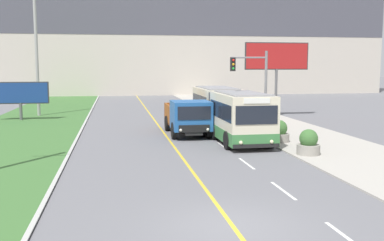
{
  "coord_description": "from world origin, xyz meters",
  "views": [
    {
      "loc": [
        -3.21,
        -11.89,
        4.51
      ],
      "look_at": [
        1.1,
        13.15,
        1.4
      ],
      "focal_mm": 42.0,
      "sensor_mm": 36.0,
      "label": 1
    }
  ],
  "objects_px": {
    "billboard_large": "(277,59)",
    "planter_round_far": "(243,117)",
    "traffic_light_mast": "(255,83)",
    "planter_round_second": "(279,132)",
    "utility_pole_far": "(36,50)",
    "planter_round_near": "(308,143)",
    "planter_round_third": "(260,124)",
    "billboard_small": "(20,94)",
    "dump_truck": "(189,118)",
    "city_bus": "(228,112)"
  },
  "relations": [
    {
      "from": "city_bus",
      "to": "planter_round_near",
      "type": "distance_m",
      "value": 7.55
    },
    {
      "from": "planter_round_second",
      "to": "dump_truck",
      "type": "bearing_deg",
      "value": 143.72
    },
    {
      "from": "billboard_large",
      "to": "planter_round_far",
      "type": "height_order",
      "value": "billboard_large"
    },
    {
      "from": "planter_round_near",
      "to": "dump_truck",
      "type": "bearing_deg",
      "value": 123.44
    },
    {
      "from": "utility_pole_far",
      "to": "planter_round_far",
      "type": "distance_m",
      "value": 19.65
    },
    {
      "from": "planter_round_near",
      "to": "planter_round_second",
      "type": "bearing_deg",
      "value": 91.28
    },
    {
      "from": "dump_truck",
      "to": "planter_round_far",
      "type": "relative_size",
      "value": 4.85
    },
    {
      "from": "planter_round_second",
      "to": "planter_round_near",
      "type": "bearing_deg",
      "value": -88.72
    },
    {
      "from": "planter_round_far",
      "to": "billboard_large",
      "type": "bearing_deg",
      "value": 49.74
    },
    {
      "from": "billboard_large",
      "to": "traffic_light_mast",
      "type": "bearing_deg",
      "value": -115.78
    },
    {
      "from": "billboard_small",
      "to": "utility_pole_far",
      "type": "bearing_deg",
      "value": 74.2
    },
    {
      "from": "planter_round_second",
      "to": "city_bus",
      "type": "bearing_deg",
      "value": 124.8
    },
    {
      "from": "billboard_large",
      "to": "planter_round_third",
      "type": "height_order",
      "value": "billboard_large"
    },
    {
      "from": "traffic_light_mast",
      "to": "planter_round_far",
      "type": "relative_size",
      "value": 4.13
    },
    {
      "from": "utility_pole_far",
      "to": "billboard_small",
      "type": "distance_m",
      "value": 4.99
    },
    {
      "from": "planter_round_second",
      "to": "planter_round_third",
      "type": "relative_size",
      "value": 0.98
    },
    {
      "from": "planter_round_far",
      "to": "planter_round_near",
      "type": "bearing_deg",
      "value": -89.98
    },
    {
      "from": "city_bus",
      "to": "planter_round_far",
      "type": "relative_size",
      "value": 9.26
    },
    {
      "from": "traffic_light_mast",
      "to": "dump_truck",
      "type": "bearing_deg",
      "value": 146.66
    },
    {
      "from": "planter_round_second",
      "to": "utility_pole_far",
      "type": "bearing_deg",
      "value": 133.09
    },
    {
      "from": "billboard_large",
      "to": "planter_round_near",
      "type": "relative_size",
      "value": 5.11
    },
    {
      "from": "dump_truck",
      "to": "billboard_small",
      "type": "xyz_separation_m",
      "value": [
        -12.35,
        10.6,
        1.02
      ]
    },
    {
      "from": "utility_pole_far",
      "to": "billboard_small",
      "type": "relative_size",
      "value": 2.56
    },
    {
      "from": "planter_round_third",
      "to": "traffic_light_mast",
      "type": "bearing_deg",
      "value": -115.17
    },
    {
      "from": "utility_pole_far",
      "to": "planter_round_second",
      "type": "distance_m",
      "value": 24.33
    },
    {
      "from": "billboard_large",
      "to": "planter_round_near",
      "type": "bearing_deg",
      "value": -104.95
    },
    {
      "from": "billboard_small",
      "to": "planter_round_second",
      "type": "xyz_separation_m",
      "value": [
        17.14,
        -14.12,
        -1.58
      ]
    },
    {
      "from": "planter_round_near",
      "to": "planter_round_third",
      "type": "height_order",
      "value": "planter_round_third"
    },
    {
      "from": "dump_truck",
      "to": "planter_round_near",
      "type": "bearing_deg",
      "value": -56.56
    },
    {
      "from": "planter_round_second",
      "to": "planter_round_far",
      "type": "xyz_separation_m",
      "value": [
        0.08,
        7.74,
        0.01
      ]
    },
    {
      "from": "traffic_light_mast",
      "to": "planter_round_far",
      "type": "distance_m",
      "value": 7.29
    },
    {
      "from": "traffic_light_mast",
      "to": "planter_round_second",
      "type": "distance_m",
      "value": 3.25
    },
    {
      "from": "traffic_light_mast",
      "to": "planter_round_third",
      "type": "distance_m",
      "value": 4.12
    },
    {
      "from": "utility_pole_far",
      "to": "traffic_light_mast",
      "type": "bearing_deg",
      "value": -47.1
    },
    {
      "from": "planter_round_near",
      "to": "planter_round_third",
      "type": "distance_m",
      "value": 7.74
    },
    {
      "from": "billboard_small",
      "to": "planter_round_second",
      "type": "bearing_deg",
      "value": -39.47
    },
    {
      "from": "planter_round_near",
      "to": "planter_round_third",
      "type": "bearing_deg",
      "value": 89.71
    },
    {
      "from": "billboard_small",
      "to": "planter_round_near",
      "type": "height_order",
      "value": "billboard_small"
    },
    {
      "from": "billboard_small",
      "to": "planter_round_second",
      "type": "distance_m",
      "value": 22.26
    },
    {
      "from": "billboard_small",
      "to": "planter_round_third",
      "type": "height_order",
      "value": "billboard_small"
    },
    {
      "from": "city_bus",
      "to": "dump_truck",
      "type": "height_order",
      "value": "city_bus"
    },
    {
      "from": "city_bus",
      "to": "billboard_large",
      "type": "bearing_deg",
      "value": 55.03
    },
    {
      "from": "planter_round_near",
      "to": "planter_round_far",
      "type": "distance_m",
      "value": 11.6
    },
    {
      "from": "planter_round_near",
      "to": "planter_round_far",
      "type": "bearing_deg",
      "value": 90.02
    },
    {
      "from": "billboard_small",
      "to": "planter_round_third",
      "type": "relative_size",
      "value": 3.5
    },
    {
      "from": "utility_pole_far",
      "to": "city_bus",
      "type": "bearing_deg",
      "value": -45.26
    },
    {
      "from": "city_bus",
      "to": "planter_round_second",
      "type": "height_order",
      "value": "city_bus"
    },
    {
      "from": "dump_truck",
      "to": "planter_round_far",
      "type": "bearing_deg",
      "value": 40.87
    },
    {
      "from": "city_bus",
      "to": "planter_round_near",
      "type": "bearing_deg",
      "value": -71.75
    },
    {
      "from": "planter_round_near",
      "to": "planter_round_third",
      "type": "xyz_separation_m",
      "value": [
        0.04,
        7.74,
        0.01
      ]
    }
  ]
}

